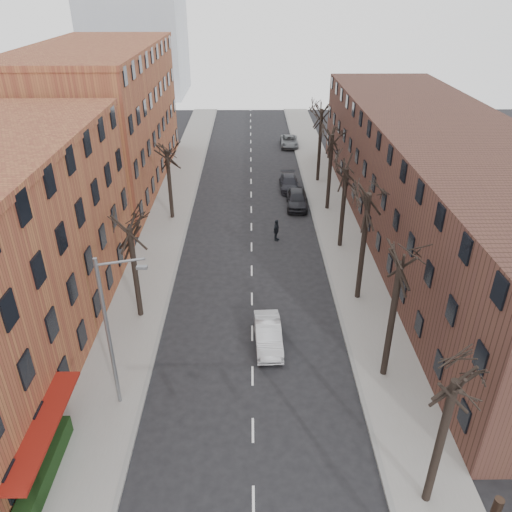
{
  "coord_description": "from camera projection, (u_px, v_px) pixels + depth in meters",
  "views": [
    {
      "loc": [
        -0.04,
        -9.95,
        20.12
      ],
      "look_at": [
        0.29,
        19.16,
        4.0
      ],
      "focal_mm": 35.0,
      "sensor_mm": 36.0,
      "label": 1
    }
  ],
  "objects": [
    {
      "name": "sidewalk_left",
      "position": [
        170.0,
        213.0,
        48.95
      ],
      "size": [
        4.0,
        90.0,
        0.15
      ],
      "primitive_type": "cube",
      "color": "gray",
      "rests_on": "ground"
    },
    {
      "name": "sidewalk_right",
      "position": [
        332.0,
        213.0,
        49.11
      ],
      "size": [
        4.0,
        90.0,
        0.15
      ],
      "primitive_type": "cube",
      "color": "gray",
      "rests_on": "ground"
    },
    {
      "name": "building_left_far",
      "position": [
        102.0,
        120.0,
        53.39
      ],
      "size": [
        12.0,
        28.0,
        14.0
      ],
      "primitive_type": "cube",
      "color": "brown",
      "rests_on": "ground"
    },
    {
      "name": "building_right",
      "position": [
        439.0,
        183.0,
        42.43
      ],
      "size": [
        12.0,
        50.0,
        10.0
      ],
      "primitive_type": "cube",
      "color": "#462920",
      "rests_on": "ground"
    },
    {
      "name": "awning_left",
      "position": [
        55.0,
        465.0,
        23.61
      ],
      "size": [
        1.2,
        7.0,
        0.15
      ],
      "primitive_type": "cube",
      "color": "maroon",
      "rests_on": "ground"
    },
    {
      "name": "hedge",
      "position": [
        42.0,
        475.0,
        22.42
      ],
      "size": [
        0.8,
        6.0,
        1.0
      ],
      "primitive_type": "cube",
      "color": "black",
      "rests_on": "sidewalk_left"
    },
    {
      "name": "tree_right_a",
      "position": [
        425.0,
        500.0,
        22.03
      ],
      "size": [
        5.2,
        5.2,
        10.0
      ],
      "primitive_type": null,
      "color": "black",
      "rests_on": "ground"
    },
    {
      "name": "tree_right_b",
      "position": [
        383.0,
        375.0,
        29.03
      ],
      "size": [
        5.2,
        5.2,
        10.8
      ],
      "primitive_type": null,
      "color": "black",
      "rests_on": "ground"
    },
    {
      "name": "tree_right_c",
      "position": [
        357.0,
        298.0,
        36.02
      ],
      "size": [
        5.2,
        5.2,
        11.6
      ],
      "primitive_type": null,
      "color": "black",
      "rests_on": "ground"
    },
    {
      "name": "tree_right_d",
      "position": [
        339.0,
        246.0,
        43.02
      ],
      "size": [
        5.2,
        5.2,
        10.0
      ],
      "primitive_type": null,
      "color": "black",
      "rests_on": "ground"
    },
    {
      "name": "tree_right_e",
      "position": [
        327.0,
        209.0,
        50.02
      ],
      "size": [
        5.2,
        5.2,
        10.8
      ],
      "primitive_type": null,
      "color": "black",
      "rests_on": "ground"
    },
    {
      "name": "tree_right_f",
      "position": [
        317.0,
        181.0,
        57.02
      ],
      "size": [
        5.2,
        5.2,
        11.6
      ],
      "primitive_type": null,
      "color": "black",
      "rests_on": "ground"
    },
    {
      "name": "tree_left_a",
      "position": [
        141.0,
        316.0,
        34.12
      ],
      "size": [
        5.2,
        5.2,
        9.5
      ],
      "primitive_type": null,
      "color": "black",
      "rests_on": "ground"
    },
    {
      "name": "tree_left_b",
      "position": [
        173.0,
        218.0,
        48.12
      ],
      "size": [
        5.2,
        5.2,
        9.5
      ],
      "primitive_type": null,
      "color": "black",
      "rests_on": "ground"
    },
    {
      "name": "streetlight",
      "position": [
        111.0,
        328.0,
        24.7
      ],
      "size": [
        2.45,
        0.22,
        9.03
      ],
      "color": "slate",
      "rests_on": "ground"
    },
    {
      "name": "silver_sedan",
      "position": [
        268.0,
        335.0,
        31.11
      ],
      "size": [
        1.79,
        4.64,
        1.51
      ],
      "primitive_type": "imported",
      "rotation": [
        0.0,
        0.0,
        0.04
      ],
      "color": "#B0B2B8",
      "rests_on": "ground"
    },
    {
      "name": "parked_car_near",
      "position": [
        297.0,
        199.0,
        50.16
      ],
      "size": [
        2.25,
        5.13,
        1.72
      ],
      "primitive_type": "imported",
      "rotation": [
        0.0,
        0.0,
        -0.04
      ],
      "color": "black",
      "rests_on": "ground"
    },
    {
      "name": "parked_car_mid",
      "position": [
        289.0,
        183.0,
        54.55
      ],
      "size": [
        1.99,
        4.86,
        1.41
      ],
      "primitive_type": "imported",
      "rotation": [
        0.0,
        0.0,
        0.0
      ],
      "color": "black",
      "rests_on": "ground"
    },
    {
      "name": "parked_car_far",
      "position": [
        289.0,
        141.0,
        68.63
      ],
      "size": [
        2.43,
        5.13,
        1.41
      ],
      "primitive_type": "imported",
      "rotation": [
        0.0,
        0.0,
        -0.02
      ],
      "color": "slate",
      "rests_on": "ground"
    },
    {
      "name": "pedestrian_crossing",
      "position": [
        276.0,
        230.0,
        43.6
      ],
      "size": [
        0.88,
        1.24,
        1.96
      ],
      "primitive_type": "imported",
      "rotation": [
        0.0,
        0.0,
        1.18
      ],
      "color": "black",
      "rests_on": "ground"
    }
  ]
}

